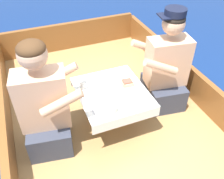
{
  "coord_description": "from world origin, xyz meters",
  "views": [
    {
      "loc": [
        -0.65,
        -1.57,
        2.06
      ],
      "look_at": [
        0.0,
        0.06,
        0.64
      ],
      "focal_mm": 40.0,
      "sensor_mm": 36.0,
      "label": 1
    }
  ],
  "objects": [
    {
      "name": "plate_sandwich",
      "position": [
        0.16,
        0.08,
        0.63
      ],
      "size": [
        0.21,
        0.21,
        0.01
      ],
      "color": "white",
      "rests_on": "cockpit_table"
    },
    {
      "name": "cockpit_table",
      "position": [
        0.0,
        0.06,
        0.58
      ],
      "size": [
        0.61,
        0.68,
        0.38
      ],
      "color": "#B2B2B7",
      "rests_on": "boat_deck"
    },
    {
      "name": "sandwich",
      "position": [
        0.16,
        0.08,
        0.65
      ],
      "size": [
        0.11,
        0.1,
        0.05
      ],
      "rotation": [
        0.0,
        0.0,
        -0.07
      ],
      "color": "#E0BC7F",
      "rests_on": "plate_sandwich"
    },
    {
      "name": "person_port",
      "position": [
        -0.61,
        0.01,
        0.67
      ],
      "size": [
        0.57,
        0.51,
        1.03
      ],
      "rotation": [
        0.0,
        0.0,
        -0.16
      ],
      "color": "#333847",
      "rests_on": "boat_deck"
    },
    {
      "name": "ground_plane",
      "position": [
        0.0,
        0.0,
        0.0
      ],
      "size": [
        60.0,
        60.0,
        0.0
      ],
      "primitive_type": "plane",
      "color": "navy"
    },
    {
      "name": "person_starboard",
      "position": [
        0.61,
        0.14,
        0.66
      ],
      "size": [
        0.56,
        0.5,
        1.04
      ],
      "rotation": [
        0.0,
        0.0,
        3.0
      ],
      "color": "#333847",
      "rests_on": "boat_deck"
    },
    {
      "name": "plate_bread",
      "position": [
        0.09,
        -0.12,
        0.63
      ],
      "size": [
        0.19,
        0.19,
        0.01
      ],
      "color": "white",
      "rests_on": "cockpit_table"
    },
    {
      "name": "coffee_cup_starboard",
      "position": [
        -0.21,
        0.22,
        0.65
      ],
      "size": [
        0.1,
        0.07,
        0.06
      ],
      "color": "white",
      "rests_on": "cockpit_table"
    },
    {
      "name": "bowl_port_near",
      "position": [
        -0.0,
        0.01,
        0.64
      ],
      "size": [
        0.12,
        0.12,
        0.04
      ],
      "color": "white",
      "rests_on": "cockpit_table"
    },
    {
      "name": "utensil_spoon_center",
      "position": [
        -0.04,
        -0.1,
        0.62
      ],
      "size": [
        0.04,
        0.17,
        0.01
      ],
      "rotation": [
        0.0,
        0.0,
        1.56
      ],
      "color": "silver",
      "rests_on": "cockpit_table"
    },
    {
      "name": "boat_deck",
      "position": [
        0.0,
        0.0,
        0.12
      ],
      "size": [
        1.99,
        3.37,
        0.24
      ],
      "primitive_type": "cube",
      "color": "#A87F4C",
      "rests_on": "ground_plane"
    },
    {
      "name": "gunwale_starboard",
      "position": [
        0.97,
        0.0,
        0.41
      ],
      "size": [
        0.06,
        3.37,
        0.33
      ],
      "primitive_type": "cube",
      "color": "brown",
      "rests_on": "boat_deck"
    },
    {
      "name": "utensil_knife_port",
      "position": [
        -0.23,
        -0.2,
        0.62
      ],
      "size": [
        0.04,
        0.17,
        0.0
      ],
      "rotation": [
        0.0,
        0.0,
        1.74
      ],
      "color": "silver",
      "rests_on": "cockpit_table"
    },
    {
      "name": "gunwale_port",
      "position": [
        -0.97,
        0.0,
        0.41
      ],
      "size": [
        0.06,
        3.37,
        0.33
      ],
      "primitive_type": "cube",
      "color": "brown",
      "rests_on": "boat_deck"
    },
    {
      "name": "bowl_starboard_near",
      "position": [
        -0.05,
        0.22,
        0.64
      ],
      "size": [
        0.14,
        0.14,
        0.04
      ],
      "color": "white",
      "rests_on": "cockpit_table"
    },
    {
      "name": "coffee_cup_port",
      "position": [
        -0.15,
        -0.06,
        0.65
      ],
      "size": [
        0.09,
        0.06,
        0.05
      ],
      "color": "white",
      "rests_on": "cockpit_table"
    },
    {
      "name": "tin_can",
      "position": [
        -0.09,
        -0.2,
        0.65
      ],
      "size": [
        0.07,
        0.07,
        0.05
      ],
      "color": "silver",
      "rests_on": "cockpit_table"
    },
    {
      "name": "utensil_knife_starboard",
      "position": [
        0.03,
        0.13,
        0.62
      ],
      "size": [
        0.07,
        0.16,
        0.0
      ],
      "rotation": [
        0.0,
        0.0,
        1.22
      ],
      "color": "silver",
      "rests_on": "cockpit_table"
    },
    {
      "name": "bow_coaming",
      "position": [
        0.0,
        1.66,
        0.43
      ],
      "size": [
        1.87,
        0.06,
        0.38
      ],
      "primitive_type": "cube",
      "color": "brown",
      "rests_on": "boat_deck"
    }
  ]
}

